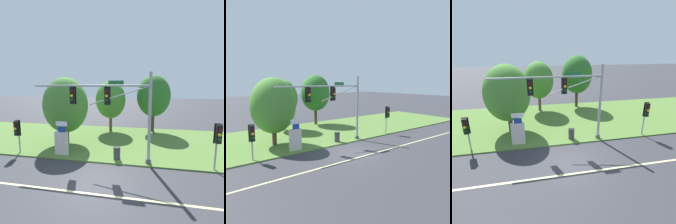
% 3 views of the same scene
% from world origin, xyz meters
% --- Properties ---
extents(ground_plane, '(160.00, 160.00, 0.00)m').
position_xyz_m(ground_plane, '(0.00, 0.00, 0.00)').
color(ground_plane, '#333338').
extents(lane_stripe, '(36.00, 0.16, 0.01)m').
position_xyz_m(lane_stripe, '(0.00, -1.20, 0.00)').
color(lane_stripe, beige).
rests_on(lane_stripe, ground).
extents(grass_verge, '(48.00, 11.50, 0.10)m').
position_xyz_m(grass_verge, '(0.00, 8.25, 0.05)').
color(grass_verge, '#517533').
rests_on(grass_verge, ground).
extents(traffic_signal_mast, '(8.99, 0.49, 6.53)m').
position_xyz_m(traffic_signal_mast, '(0.50, 3.00, 4.32)').
color(traffic_signal_mast, '#9EA0A5').
rests_on(traffic_signal_mast, grass_verge).
extents(pedestrian_signal_near_kerb, '(0.46, 0.55, 2.81)m').
position_xyz_m(pedestrian_signal_near_kerb, '(-7.60, 2.92, 2.09)').
color(pedestrian_signal_near_kerb, '#9EA0A5').
rests_on(pedestrian_signal_near_kerb, grass_verge).
extents(pedestrian_signal_further_along, '(0.46, 0.55, 3.17)m').
position_xyz_m(pedestrian_signal_further_along, '(7.42, 2.68, 2.41)').
color(pedestrian_signal_further_along, '#9EA0A5').
rests_on(pedestrian_signal_further_along, grass_verge).
extents(route_sign_post, '(0.96, 0.08, 2.83)m').
position_xyz_m(route_sign_post, '(-3.81, 3.28, 1.94)').
color(route_sign_post, slate).
rests_on(route_sign_post, grass_verge).
extents(tree_nearest_road, '(4.21, 4.21, 6.41)m').
position_xyz_m(tree_nearest_road, '(-4.74, 6.09, 3.87)').
color(tree_nearest_road, '#4C3823').
rests_on(tree_nearest_road, grass_verge).
extents(tree_left_of_mast, '(3.67, 3.67, 6.24)m').
position_xyz_m(tree_left_of_mast, '(-1.51, 11.67, 4.04)').
color(tree_left_of_mast, brown).
rests_on(tree_left_of_mast, grass_verge).
extents(tree_behind_signpost, '(4.00, 4.00, 6.92)m').
position_xyz_m(tree_behind_signpost, '(3.65, 12.47, 4.50)').
color(tree_behind_signpost, '#4C3823').
rests_on(tree_behind_signpost, grass_verge).
extents(info_kiosk, '(1.10, 0.24, 1.90)m').
position_xyz_m(info_kiosk, '(-3.88, 3.31, 1.04)').
color(info_kiosk, beige).
rests_on(info_kiosk, grass_verge).
extents(trash_bin, '(0.56, 0.56, 0.93)m').
position_xyz_m(trash_bin, '(0.69, 3.33, 0.57)').
color(trash_bin, '#38383D').
rests_on(trash_bin, grass_verge).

